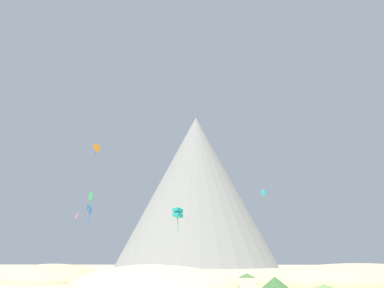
{
  "coord_description": "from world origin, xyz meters",
  "views": [
    {
      "loc": [
        6.84,
        -33.56,
        2.45
      ],
      "look_at": [
        2.01,
        33.34,
        25.21
      ],
      "focal_mm": 32.25,
      "sensor_mm": 36.0,
      "label": 1
    }
  ],
  "objects": [
    {
      "name": "kite_orange_high",
      "position": [
        -27.64,
        58.83,
        33.46
      ],
      "size": [
        1.86,
        2.43,
        4.22
      ],
      "rotation": [
        0.0,
        0.0,
        4.15
      ],
      "color": "orange"
    },
    {
      "name": "dune_midground",
      "position": [
        -0.45,
        18.83,
        0.0
      ],
      "size": [
        18.03,
        15.69,
        3.12
      ],
      "primitive_type": "ellipsoid",
      "rotation": [
        0.0,
        0.0,
        2.67
      ],
      "color": "#C6B284",
      "rests_on": "ground_plane"
    },
    {
      "name": "bush_near_right",
      "position": [
        -15.34,
        11.55,
        0.52
      ],
      "size": [
        2.93,
        2.93,
        1.03
      ],
      "primitive_type": "cone",
      "rotation": [
        0.0,
        0.0,
        0.39
      ],
      "color": "#477238",
      "rests_on": "ground_plane"
    },
    {
      "name": "kite_cyan_mid",
      "position": [
        19.14,
        57.83,
        19.37
      ],
      "size": [
        1.69,
        1.21,
        4.4
      ],
      "rotation": [
        0.0,
        0.0,
        0.41
      ],
      "color": "#33BCDB"
    },
    {
      "name": "rock_massif",
      "position": [
        -1.09,
        109.17,
        28.73
      ],
      "size": [
        79.16,
        79.16,
        63.83
      ],
      "color": "gray",
      "rests_on": "ground_plane"
    },
    {
      "name": "kite_blue_low",
      "position": [
        -20.98,
        40.15,
        13.02
      ],
      "size": [
        2.2,
        2.16,
        4.29
      ],
      "rotation": [
        0.0,
        0.0,
        5.52
      ],
      "color": "blue"
    },
    {
      "name": "bush_scatter_east",
      "position": [
        11.13,
        22.87,
        0.33
      ],
      "size": [
        3.89,
        3.89,
        0.66
      ],
      "primitive_type": "cone",
      "rotation": [
        0.0,
        0.0,
        3.91
      ],
      "color": "#477238",
      "rests_on": "ground_plane"
    },
    {
      "name": "kite_pink_low",
      "position": [
        -24.89,
        43.77,
        12.19
      ],
      "size": [
        1.51,
        1.85,
        1.73
      ],
      "rotation": [
        0.0,
        0.0,
        2.11
      ],
      "color": "pink"
    },
    {
      "name": "dune_foreground_left",
      "position": [
        -15.04,
        13.63,
        0.0
      ],
      "size": [
        21.14,
        22.97,
        4.15
      ],
      "primitive_type": "ellipsoid",
      "rotation": [
        0.0,
        0.0,
        2.1
      ],
      "color": "#C6B284",
      "rests_on": "ground_plane"
    },
    {
      "name": "kite_teal_low",
      "position": [
        -0.07,
        27.17,
        10.4
      ],
      "size": [
        1.95,
        1.97,
        4.14
      ],
      "rotation": [
        0.0,
        0.0,
        5.62
      ],
      "color": "teal"
    },
    {
      "name": "bush_far_left",
      "position": [
        16.4,
        0.95,
        0.22
      ],
      "size": [
        1.99,
        1.99,
        0.44
      ],
      "primitive_type": "cone",
      "rotation": [
        0.0,
        0.0,
        3.18
      ],
      "color": "#668C4C",
      "rests_on": "ground_plane"
    },
    {
      "name": "kite_green_low",
      "position": [
        -16.51,
        28.32,
        12.97
      ],
      "size": [
        0.83,
        0.54,
        5.55
      ],
      "rotation": [
        0.0,
        0.0,
        1.97
      ],
      "color": "green"
    },
    {
      "name": "dune_back_low",
      "position": [
        21.93,
        7.11,
        0.0
      ],
      "size": [
        24.93,
        15.9,
        4.4
      ],
      "primitive_type": "ellipsoid",
      "rotation": [
        0.0,
        0.0,
        0.21
      ],
      "color": "#C6B284",
      "rests_on": "ground_plane"
    },
    {
      "name": "bush_ridge_crest",
      "position": [
        12.05,
        1.25,
        0.53
      ],
      "size": [
        3.67,
        3.67,
        1.06
      ],
      "primitive_type": "cone",
      "rotation": [
        0.0,
        0.0,
        0.92
      ],
      "color": "#386633",
      "rests_on": "ground_plane"
    },
    {
      "name": "bush_far_right",
      "position": [
        7.13,
        15.43,
        0.34
      ],
      "size": [
        1.84,
        1.84,
        0.69
      ],
      "primitive_type": "cone",
      "rotation": [
        0.0,
        0.0,
        1.07
      ],
      "color": "#568442",
      "rests_on": "ground_plane"
    },
    {
      "name": "dune_foreground_right",
      "position": [
        0.61,
        0.96,
        0.0
      ],
      "size": [
        21.86,
        20.67,
        4.18
      ],
      "primitive_type": "ellipsoid",
      "rotation": [
        0.0,
        0.0,
        1.07
      ],
      "color": "beige",
      "rests_on": "ground_plane"
    }
  ]
}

